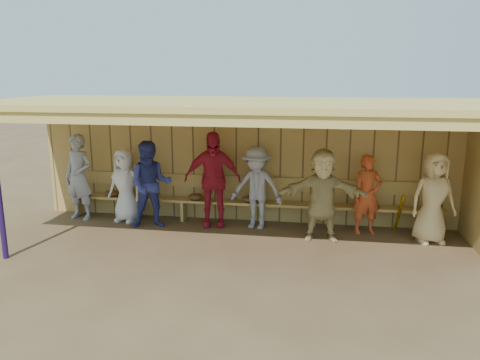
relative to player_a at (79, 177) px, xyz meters
name	(u,v)px	position (x,y,z in m)	size (l,w,h in m)	color
ground	(237,241)	(3.42, -0.81, -0.88)	(90.00, 90.00, 0.00)	brown
player_a	(79,177)	(0.00, 0.00, 0.00)	(0.64, 0.42, 1.77)	#93949B
player_b	(125,185)	(0.99, 0.00, -0.14)	(0.73, 0.48, 1.49)	white
player_c	(151,185)	(1.64, -0.29, -0.03)	(0.83, 0.65, 1.71)	navy
player_d	(213,179)	(2.80, 0.00, 0.06)	(1.10, 0.46, 1.88)	red
player_e	(257,188)	(3.67, 0.00, -0.08)	(1.04, 0.60, 1.60)	gray
player_f	(322,195)	(4.91, -0.49, -0.04)	(1.55, 0.50, 1.68)	#D1B875
player_g	(367,195)	(5.74, 0.00, -0.13)	(0.55, 0.36, 1.50)	#C84A20
player_h	(433,198)	(6.84, -0.30, -0.07)	(0.80, 0.52, 1.63)	#E2BF7F
dugout_structure	(264,143)	(3.81, -0.12, 0.81)	(8.80, 3.20, 2.50)	tan
bench	(246,197)	(3.42, 0.31, -0.36)	(7.60, 0.34, 0.93)	tan
dugout_equipment	(222,199)	(2.96, 0.18, -0.39)	(6.67, 0.62, 0.80)	gold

